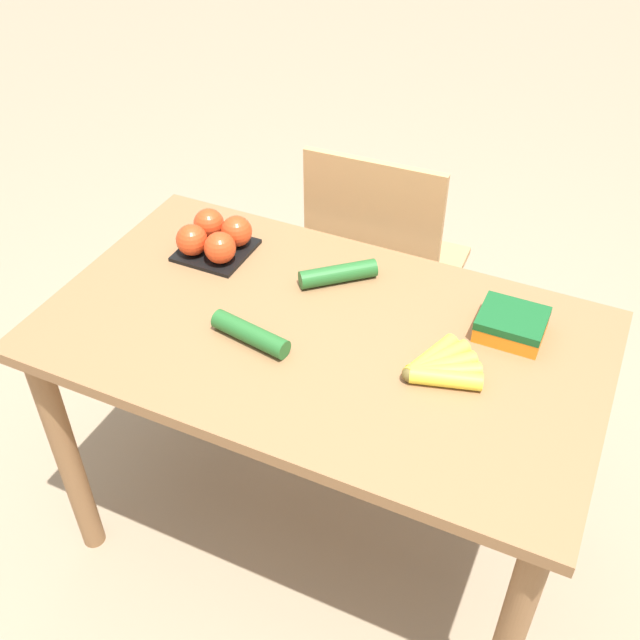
# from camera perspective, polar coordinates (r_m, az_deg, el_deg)

# --- Properties ---
(ground_plane) EXTENTS (12.00, 12.00, 0.00)m
(ground_plane) POSITION_cam_1_polar(r_m,az_deg,el_deg) (2.22, 0.00, -15.58)
(ground_plane) COLOR gray
(dining_table) EXTENTS (1.24, 0.72, 0.75)m
(dining_table) POSITION_cam_1_polar(r_m,az_deg,el_deg) (1.73, 0.00, -3.77)
(dining_table) COLOR olive
(dining_table) RESTS_ON ground_plane
(chair) EXTENTS (0.43, 0.42, 0.92)m
(chair) POSITION_cam_1_polar(r_m,az_deg,el_deg) (2.26, 4.72, 3.55)
(chair) COLOR tan
(chair) RESTS_ON ground_plane
(banana_bunch) EXTENTS (0.16, 0.16, 0.04)m
(banana_bunch) POSITION_cam_1_polar(r_m,az_deg,el_deg) (1.56, 9.08, -3.58)
(banana_bunch) COLOR brown
(banana_bunch) RESTS_ON dining_table
(tomato_pack) EXTENTS (0.17, 0.17, 0.09)m
(tomato_pack) POSITION_cam_1_polar(r_m,az_deg,el_deg) (1.89, -8.04, 6.24)
(tomato_pack) COLOR black
(tomato_pack) RESTS_ON dining_table
(carrot_bag) EXTENTS (0.14, 0.13, 0.05)m
(carrot_bag) POSITION_cam_1_polar(r_m,az_deg,el_deg) (1.68, 14.41, -0.21)
(carrot_bag) COLOR orange
(carrot_bag) RESTS_ON dining_table
(cucumber_near) EXTENTS (0.17, 0.16, 0.04)m
(cucumber_near) POSITION_cam_1_polar(r_m,az_deg,el_deg) (1.78, 1.39, 3.54)
(cucumber_near) COLOR #236028
(cucumber_near) RESTS_ON dining_table
(cucumber_far) EXTENTS (0.19, 0.07, 0.04)m
(cucumber_far) POSITION_cam_1_polar(r_m,az_deg,el_deg) (1.62, -5.33, -1.06)
(cucumber_far) COLOR #236028
(cucumber_far) RESTS_ON dining_table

